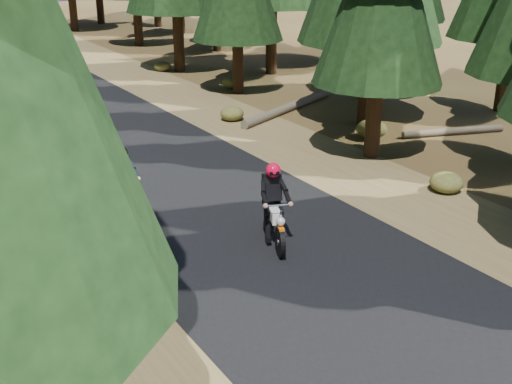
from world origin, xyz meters
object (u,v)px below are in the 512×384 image
Objects in this scene: log_far at (453,131)px; rider_follow at (126,192)px; rider_lead at (274,218)px; log_near at (289,107)px.

rider_follow is at bearing -159.34° from log_far.
log_far is at bearing -168.70° from rider_follow.
rider_follow is (-11.87, -0.39, 0.43)m from log_far.
log_far is 1.94× the size of rider_follow.
rider_follow is at bearing -35.04° from rider_lead.
rider_lead reaches higher than log_far.
rider_lead reaches higher than log_near.
log_near is at bearing -136.87° from rider_follow.
rider_lead is at bearing -150.40° from log_near.
log_far is 10.44m from rider_lead.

